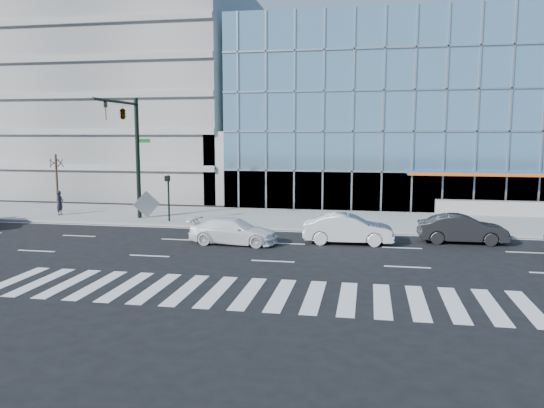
% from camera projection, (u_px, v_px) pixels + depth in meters
% --- Properties ---
extents(ground, '(160.00, 160.00, 0.00)m').
position_uv_depth(ground, '(286.00, 244.00, 28.18)').
color(ground, black).
rests_on(ground, ground).
extents(sidewalk, '(120.00, 8.00, 0.15)m').
position_uv_depth(sidewalk, '(304.00, 219.00, 35.97)').
color(sidewalk, gray).
rests_on(sidewalk, ground).
extents(theatre_building, '(42.00, 26.00, 15.00)m').
position_uv_depth(theatre_building, '(475.00, 116.00, 50.07)').
color(theatre_building, '#76ABC6').
rests_on(theatre_building, ground).
extents(parking_garage, '(24.00, 24.00, 20.00)m').
position_uv_depth(parking_garage, '(137.00, 94.00, 55.78)').
color(parking_garage, gray).
rests_on(parking_garage, ground).
extents(ramp_block, '(6.00, 8.00, 6.00)m').
position_uv_depth(ramp_block, '(250.00, 166.00, 46.41)').
color(ramp_block, gray).
rests_on(ramp_block, ground).
extents(tower_far_mid, '(13.00, 13.00, 60.00)m').
position_uv_depth(tower_far_mid, '(28.00, 1.00, 96.98)').
color(tower_far_mid, '#445577').
rests_on(tower_far_mid, ground).
extents(tower_backdrop, '(14.00, 14.00, 48.00)m').
position_uv_depth(tower_backdrop, '(185.00, 36.00, 98.64)').
color(tower_backdrop, gray).
rests_on(tower_backdrop, ground).
extents(traffic_signal, '(1.14, 5.74, 8.00)m').
position_uv_depth(traffic_signal, '(127.00, 128.00, 33.78)').
color(traffic_signal, black).
rests_on(traffic_signal, sidewalk).
extents(ped_signal_post, '(0.30, 0.33, 3.00)m').
position_uv_depth(ped_signal_post, '(168.00, 191.00, 34.23)').
color(ped_signal_post, black).
rests_on(ped_signal_post, sidewalk).
extents(street_tree_near, '(1.10, 1.10, 4.23)m').
position_uv_depth(street_tree_near, '(56.00, 162.00, 38.20)').
color(street_tree_near, '#332319').
rests_on(street_tree_near, sidewalk).
extents(white_suv, '(4.81, 2.18, 1.37)m').
position_uv_depth(white_suv, '(233.00, 231.00, 28.09)').
color(white_suv, white).
rests_on(white_suv, ground).
extents(white_sedan, '(4.80, 1.82, 1.56)m').
position_uv_depth(white_sedan, '(348.00, 229.00, 28.16)').
color(white_sedan, silver).
rests_on(white_sedan, ground).
extents(dark_sedan, '(4.63, 1.72, 1.51)m').
position_uv_depth(dark_sedan, '(462.00, 229.00, 28.30)').
color(dark_sedan, black).
rests_on(dark_sedan, ground).
extents(pedestrian, '(0.47, 0.66, 1.72)m').
position_uv_depth(pedestrian, '(60.00, 203.00, 37.15)').
color(pedestrian, black).
rests_on(pedestrian, sidewalk).
extents(tilted_panel, '(1.53, 1.12, 1.84)m').
position_uv_depth(tilted_panel, '(147.00, 204.00, 35.88)').
color(tilted_panel, gray).
rests_on(tilted_panel, sidewalk).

